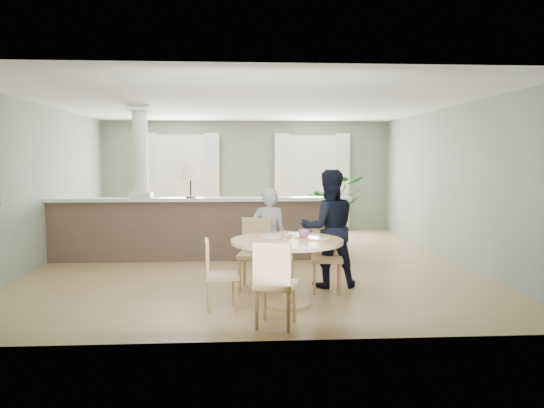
{
  "coord_description": "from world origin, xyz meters",
  "views": [
    {
      "loc": [
        -0.23,
        -9.08,
        1.8
      ],
      "look_at": [
        0.29,
        -1.0,
        1.1
      ],
      "focal_mm": 35.0,
      "sensor_mm": 36.0,
      "label": 1
    }
  ],
  "objects": [
    {
      "name": "ground",
      "position": [
        0.0,
        0.0,
        0.0
      ],
      "size": [
        8.0,
        8.0,
        0.0
      ],
      "primitive_type": "plane",
      "color": "tan",
      "rests_on": "ground"
    },
    {
      "name": "man_person",
      "position": [
        1.03,
        -1.82,
        0.82
      ],
      "size": [
        0.84,
        0.67,
        1.64
      ],
      "primitive_type": "imported",
      "rotation": [
        0.0,
        0.0,
        3.21
      ],
      "color": "black",
      "rests_on": "ground"
    },
    {
      "name": "chair_side",
      "position": [
        -0.49,
        -2.88,
        0.46
      ],
      "size": [
        0.41,
        0.41,
        0.84
      ],
      "rotation": [
        0.0,
        0.0,
        1.66
      ],
      "color": "tan",
      "rests_on": "ground"
    },
    {
      "name": "chair_far_man",
      "position": [
        0.97,
        -2.05,
        0.51
      ],
      "size": [
        0.47,
        0.47,
        0.92
      ],
      "rotation": [
        0.0,
        0.0,
        -0.14
      ],
      "color": "tan",
      "rests_on": "ground"
    },
    {
      "name": "child_person",
      "position": [
        0.21,
        -1.64,
        0.69
      ],
      "size": [
        0.51,
        0.34,
        1.38
      ],
      "primitive_type": "imported",
      "rotation": [
        0.0,
        0.0,
        3.12
      ],
      "color": "gray",
      "rests_on": "ground"
    },
    {
      "name": "room_shell",
      "position": [
        -0.03,
        0.63,
        1.81
      ],
      "size": [
        7.02,
        8.02,
        2.71
      ],
      "color": "gray",
      "rests_on": "ground"
    },
    {
      "name": "pony_wall",
      "position": [
        -0.99,
        0.2,
        0.71
      ],
      "size": [
        5.32,
        0.38,
        2.7
      ],
      "color": "brown",
      "rests_on": "ground"
    },
    {
      "name": "chair_near",
      "position": [
        0.15,
        -3.61,
        0.51
      ],
      "size": [
        0.52,
        0.52,
        0.93
      ],
      "rotation": [
        0.0,
        0.0,
        2.84
      ],
      "color": "tan",
      "rests_on": "ground"
    },
    {
      "name": "houseplant",
      "position": [
        1.63,
        1.59,
        0.73
      ],
      "size": [
        1.63,
        1.54,
        1.45
      ],
      "primitive_type": "imported",
      "rotation": [
        0.0,
        0.0,
        0.38
      ],
      "color": "#275D25",
      "rests_on": "ground"
    },
    {
      "name": "sofa",
      "position": [
        -0.08,
        1.86,
        0.42
      ],
      "size": [
        2.92,
        1.25,
        0.84
      ],
      "primitive_type": "imported",
      "rotation": [
        0.0,
        0.0,
        0.04
      ],
      "color": "brown",
      "rests_on": "ground"
    },
    {
      "name": "chair_far_boy",
      "position": [
        0.01,
        -1.82,
        0.53
      ],
      "size": [
        0.51,
        0.51,
        0.96
      ],
      "rotation": [
        0.0,
        0.0,
        -0.2
      ],
      "color": "tan",
      "rests_on": "ground"
    },
    {
      "name": "dining_table",
      "position": [
        0.37,
        -2.77,
        0.65
      ],
      "size": [
        1.36,
        1.36,
        0.93
      ],
      "rotation": [
        0.0,
        0.0,
        -0.19
      ],
      "color": "tan",
      "rests_on": "ground"
    }
  ]
}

